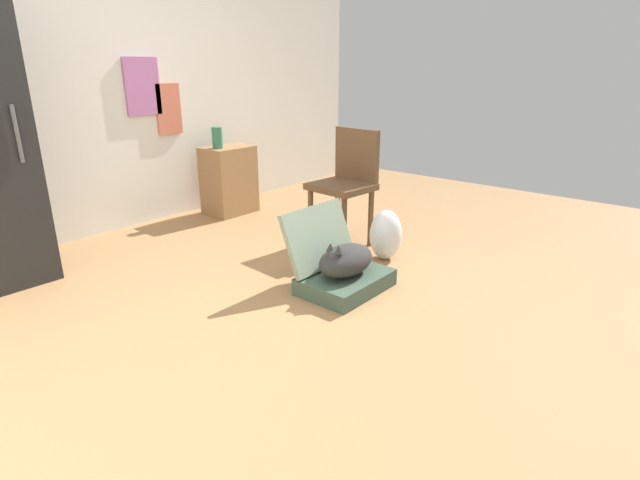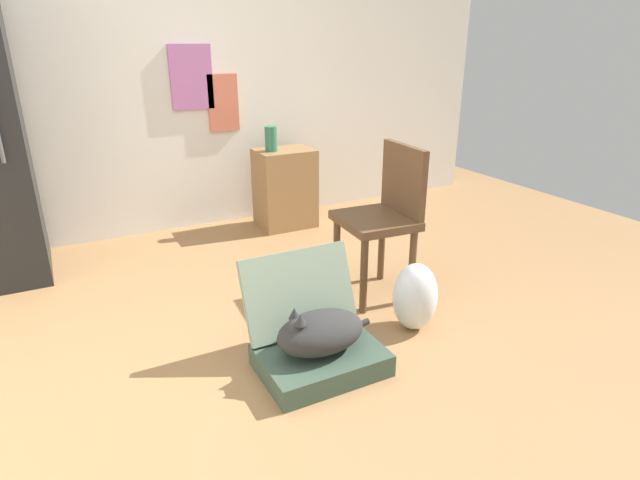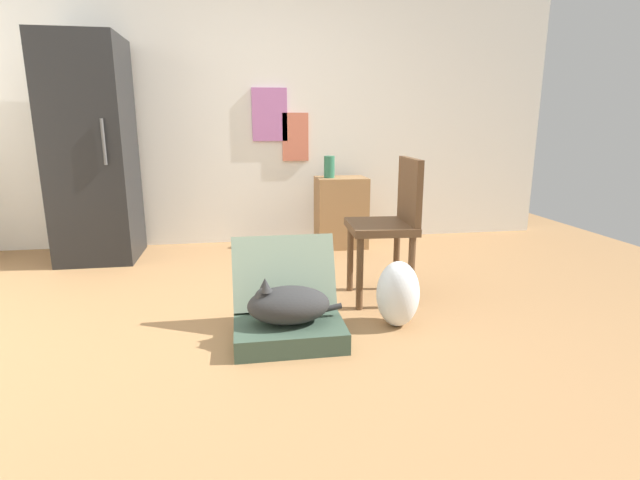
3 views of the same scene
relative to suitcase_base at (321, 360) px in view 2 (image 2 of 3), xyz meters
The scene contains 9 objects.
ground_plane 0.35m from the suitcase_base, 153.72° to the left, with size 7.68×7.68×0.00m, color #9E7247.
wall_back 2.73m from the suitcase_base, 97.30° to the left, with size 6.40×0.15×2.60m.
suitcase_base is the anchor object (origin of this frame).
suitcase_lid 0.35m from the suitcase_base, 90.00° to the left, with size 0.58×0.43×0.04m, color gray.
cat 0.16m from the suitcase_base, behind, with size 0.52×0.28×0.24m.
plastic_bag_white 0.67m from the suitcase_base, ahead, with size 0.25×0.24×0.39m, color silver.
side_table 2.14m from the suitcase_base, 70.52° to the left, with size 0.46×0.35×0.66m, color olive.
vase_tall 2.20m from the suitcase_base, 73.46° to the left, with size 0.10×0.10×0.20m, color #2D7051.
chair 1.03m from the suitcase_base, 37.47° to the left, with size 0.44×0.48×0.93m.
Camera 2 is at (-0.68, -2.04, 1.51)m, focal length 29.05 mm.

